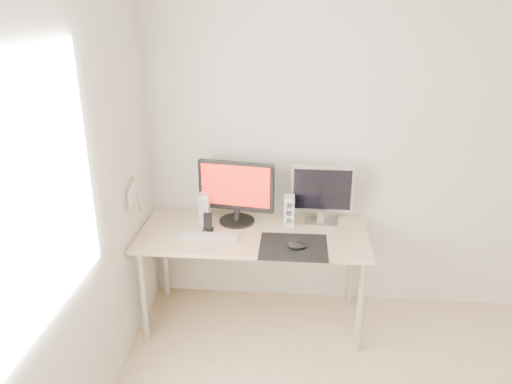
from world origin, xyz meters
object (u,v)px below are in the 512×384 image
object	(u,v)px
main_monitor	(236,190)
phone_dock	(208,226)
speaker_left	(204,208)
speaker_right	(289,211)
mouse	(297,246)
keyboard	(209,236)
desk	(253,242)
second_monitor	(322,192)

from	to	relation	value
main_monitor	phone_dock	xyz separation A→B (m)	(-0.18, -0.16, -0.21)
speaker_left	speaker_right	bearing A→B (deg)	0.60
mouse	phone_dock	world-z (taller)	phone_dock
keyboard	phone_dock	world-z (taller)	phone_dock
mouse	phone_dock	size ratio (longest dim) A/B	0.89
desk	second_monitor	size ratio (longest dim) A/B	3.55
mouse	desk	distance (m)	0.39
phone_dock	mouse	bearing A→B (deg)	-19.61
desk	second_monitor	bearing A→B (deg)	23.30
phone_dock	speaker_left	bearing A→B (deg)	109.21
desk	speaker_left	world-z (taller)	speaker_left
second_monitor	keyboard	distance (m)	0.86
mouse	speaker_left	world-z (taller)	speaker_left
main_monitor	keyboard	xyz separation A→B (m)	(-0.16, -0.26, -0.25)
second_monitor	speaker_right	world-z (taller)	second_monitor
keyboard	mouse	bearing A→B (deg)	-11.64
second_monitor	keyboard	xyz separation A→B (m)	(-0.77, -0.31, -0.23)
desk	phone_dock	bearing A→B (deg)	-178.99
desk	speaker_right	xyz separation A→B (m)	(0.25, 0.14, 0.19)
main_monitor	second_monitor	bearing A→B (deg)	4.84
main_monitor	speaker_left	distance (m)	0.27
desk	main_monitor	world-z (taller)	main_monitor
keyboard	speaker_right	bearing A→B (deg)	24.02
desk	main_monitor	bearing A→B (deg)	131.77
speaker_right	speaker_left	bearing A→B (deg)	-179.40
speaker_left	keyboard	size ratio (longest dim) A/B	0.54
second_monitor	main_monitor	bearing A→B (deg)	-175.16
speaker_right	main_monitor	bearing A→B (deg)	177.34
main_monitor	keyboard	size ratio (longest dim) A/B	1.30
second_monitor	keyboard	bearing A→B (deg)	-158.08
mouse	keyboard	bearing A→B (deg)	168.36
keyboard	desk	bearing A→B (deg)	19.65
speaker_left	keyboard	xyz separation A→B (m)	(0.07, -0.23, -0.11)
mouse	main_monitor	distance (m)	0.63
mouse	keyboard	world-z (taller)	mouse
mouse	keyboard	size ratio (longest dim) A/B	0.29
speaker_left	keyboard	distance (m)	0.27
speaker_right	keyboard	xyz separation A→B (m)	(-0.54, -0.24, -0.11)
mouse	main_monitor	xyz separation A→B (m)	(-0.44, 0.38, 0.23)
main_monitor	phone_dock	world-z (taller)	main_monitor
main_monitor	keyboard	world-z (taller)	main_monitor
mouse	phone_dock	bearing A→B (deg)	160.39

